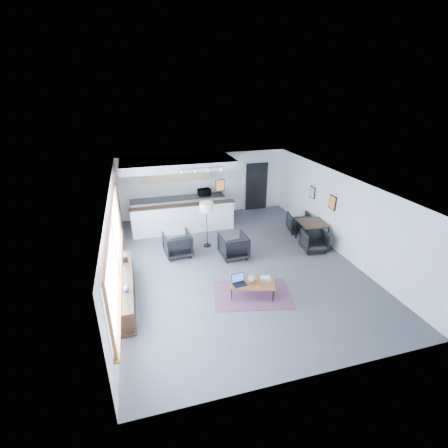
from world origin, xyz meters
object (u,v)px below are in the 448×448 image
object	(u,v)px
dining_table	(313,224)
dining_chair_near	(314,241)
floor_lamp	(207,208)
dining_chair_far	(299,223)
armchair_right	(233,245)
book_stack	(266,278)
ceramic_pot	(252,279)
laptop	(239,281)
armchair_left	(177,243)
microwave	(204,191)
coffee_table	(252,283)

from	to	relation	value
dining_table	dining_chair_near	distance (m)	0.72
floor_lamp	dining_chair_far	world-z (taller)	floor_lamp
armchair_right	book_stack	bearing A→B (deg)	94.46
floor_lamp	dining_table	distance (m)	3.75
ceramic_pot	dining_table	world-z (taller)	dining_table
laptop	armchair_left	bearing A→B (deg)	107.58
laptop	armchair_left	size ratio (longest dim) A/B	0.45
dining_chair_near	microwave	xyz separation A→B (m)	(-2.87, 4.04, 0.76)
armchair_right	dining_chair_far	bearing A→B (deg)	-160.13
dining_table	microwave	size ratio (longest dim) A/B	1.91
floor_lamp	microwave	size ratio (longest dim) A/B	3.17
armchair_left	dining_chair_far	world-z (taller)	armchair_left
floor_lamp	microwave	xyz separation A→B (m)	(0.52, 2.74, -0.29)
laptop	ceramic_pot	bearing A→B (deg)	-16.95
coffee_table	dining_table	size ratio (longest dim) A/B	1.35
coffee_table	armchair_left	xyz separation A→B (m)	(-1.59, 2.71, 0.08)
armchair_left	coffee_table	bearing A→B (deg)	114.95
dining_chair_near	armchair_left	bearing A→B (deg)	176.34
armchair_left	ceramic_pot	bearing A→B (deg)	114.67
coffee_table	dining_chair_far	size ratio (longest dim) A/B	1.93
armchair_right	dining_table	distance (m)	3.01
armchair_right	dining_chair_near	distance (m)	2.77
dining_table	armchair_left	bearing A→B (deg)	176.12
dining_chair_far	microwave	world-z (taller)	microwave
coffee_table	dining_table	bearing A→B (deg)	57.47
ceramic_pot	dining_chair_far	distance (m)	4.59
ceramic_pot	armchair_right	bearing A→B (deg)	86.12
coffee_table	microwave	distance (m)	5.90
armchair_left	armchair_right	size ratio (longest dim) A/B	1.01
ceramic_pot	dining_table	bearing A→B (deg)	37.41
ceramic_pot	microwave	bearing A→B (deg)	89.75
dining_table	dining_chair_far	bearing A→B (deg)	90.00
laptop	ceramic_pot	xyz separation A→B (m)	(0.35, -0.06, 0.04)
microwave	dining_table	bearing A→B (deg)	-53.57
armchair_right	dining_chair_near	world-z (taller)	armchair_right
coffee_table	laptop	bearing A→B (deg)	-169.02
armchair_right	dining_chair_far	size ratio (longest dim) A/B	1.27
laptop	book_stack	world-z (taller)	laptop
floor_lamp	dining_chair_near	distance (m)	3.77
coffee_table	armchair_right	distance (m)	2.12
laptop	dining_chair_far	bearing A→B (deg)	36.35
laptop	floor_lamp	xyz separation A→B (m)	(-0.15, 3.05, 0.94)
coffee_table	dining_chair_near	bearing A→B (deg)	52.12
armchair_right	microwave	bearing A→B (deg)	-90.91
dining_chair_near	floor_lamp	bearing A→B (deg)	166.70
coffee_table	floor_lamp	size ratio (longest dim) A/B	0.82
dining_chair_far	armchair_left	bearing A→B (deg)	19.81
dining_chair_far	armchair_right	bearing A→B (deg)	34.49
armchair_left	floor_lamp	distance (m)	1.50
ceramic_pot	floor_lamp	xyz separation A→B (m)	(-0.49, 3.11, 0.90)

